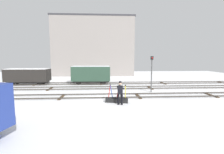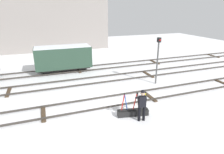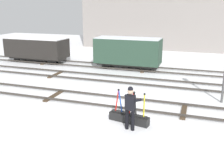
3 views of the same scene
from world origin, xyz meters
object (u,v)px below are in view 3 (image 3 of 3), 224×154
rail_worker (130,105)px  freight_car_mid_siding (128,51)px  freight_car_near_switch (37,48)px  switch_lever_frame (129,117)px

rail_worker → freight_car_mid_siding: size_ratio=0.35×
freight_car_near_switch → freight_car_mid_siding: size_ratio=1.07×
switch_lever_frame → rail_worker: size_ratio=1.00×
rail_worker → freight_car_near_switch: 15.33m
switch_lever_frame → freight_car_mid_siding: (-2.70, 9.67, 1.18)m
switch_lever_frame → rail_worker: bearing=-59.9°
rail_worker → freight_car_near_switch: bearing=149.1°
freight_car_near_switch → freight_car_mid_siding: freight_car_mid_siding is taller
switch_lever_frame → rail_worker: (0.21, -0.62, 0.79)m
switch_lever_frame → rail_worker: rail_worker is taller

